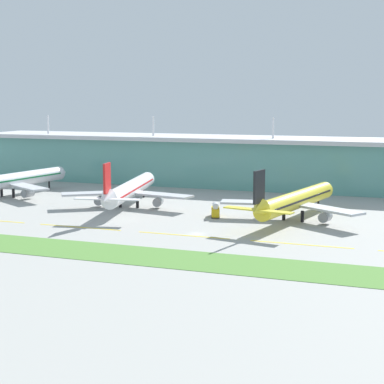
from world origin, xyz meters
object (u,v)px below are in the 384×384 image
at_px(airliner_nearest, 10,181).
at_px(airliner_far_middle, 295,201).
at_px(fuel_truck, 215,210).
at_px(airliner_near_middle, 130,189).

distance_m(airliner_nearest, airliner_far_middle, 117.78).
xyz_separation_m(airliner_nearest, airliner_far_middle, (117.30, -10.68, -0.01)).
bearing_deg(fuel_truck, airliner_nearest, 171.30).
distance_m(airliner_nearest, fuel_truck, 92.52).
bearing_deg(airliner_nearest, airliner_far_middle, -5.20).
relative_size(airliner_near_middle, airliner_far_middle, 1.05).
xyz_separation_m(airliner_nearest, fuel_truck, (91.37, -13.97, -4.19)).
bearing_deg(airliner_far_middle, airliner_near_middle, 175.46).
height_order(airliner_nearest, fuel_truck, airliner_nearest).
bearing_deg(airliner_far_middle, airliner_nearest, 174.80).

